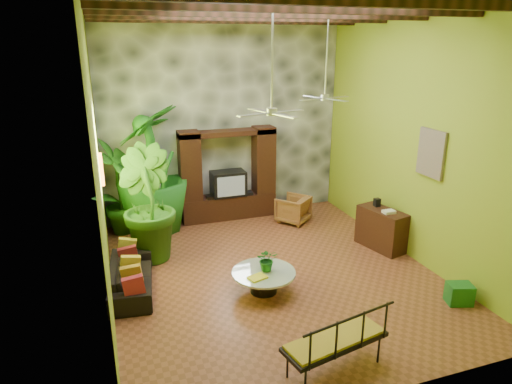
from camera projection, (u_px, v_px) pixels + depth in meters
name	position (u px, v px, depth m)	size (l,w,h in m)	color
ground	(272.00, 272.00, 8.94)	(7.00, 7.00, 0.00)	brown
back_wall	(223.00, 118.00, 11.30)	(6.00, 0.02, 5.00)	#93B228
left_wall	(98.00, 161.00, 7.23)	(0.02, 7.00, 5.00)	#93B228
right_wall	(414.00, 137.00, 9.09)	(0.02, 7.00, 5.00)	#93B228
stone_accent_wall	(224.00, 119.00, 11.25)	(5.98, 0.10, 4.98)	#3C3F44
ceiling_beams	(275.00, 11.00, 7.45)	(5.95, 5.36, 0.22)	#3A1D12
entertainment_center	(228.00, 181.00, 11.46)	(2.40, 0.55, 2.30)	black
ceiling_fan_front	(272.00, 99.00, 7.46)	(1.28, 1.28, 1.86)	silver
ceiling_fan_back	(325.00, 87.00, 9.45)	(1.28, 1.28, 1.86)	silver
wall_art_mask	(102.00, 169.00, 8.27)	(0.06, 0.32, 0.55)	orange
wall_art_painting	(431.00, 153.00, 8.60)	(0.06, 0.70, 0.90)	#286695
sofa	(131.00, 276.00, 8.23)	(1.85, 0.72, 0.54)	black
wicker_armchair	(293.00, 209.00, 11.38)	(0.71, 0.73, 0.66)	brown
tall_plant_a	(119.00, 188.00, 10.42)	(1.19, 0.81, 2.26)	#1F5C18
tall_plant_b	(145.00, 204.00, 9.22)	(1.30, 1.05, 2.37)	#285F19
tall_plant_c	(152.00, 169.00, 10.54)	(1.67, 1.67, 2.99)	#1E691B
coffee_table	(264.00, 279.00, 8.18)	(1.15, 1.15, 0.40)	black
centerpiece_plant	(267.00, 260.00, 8.12)	(0.38, 0.33, 0.42)	#17591B
yellow_tray	(257.00, 277.00, 7.89)	(0.31, 0.22, 0.03)	yellow
iron_bench	(338.00, 339.00, 6.05)	(1.56, 0.83, 0.57)	black
side_console	(381.00, 229.00, 9.89)	(0.49, 1.10, 0.88)	#341710
green_bin	(459.00, 294.00, 7.84)	(0.41, 0.31, 0.36)	#1D6F36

